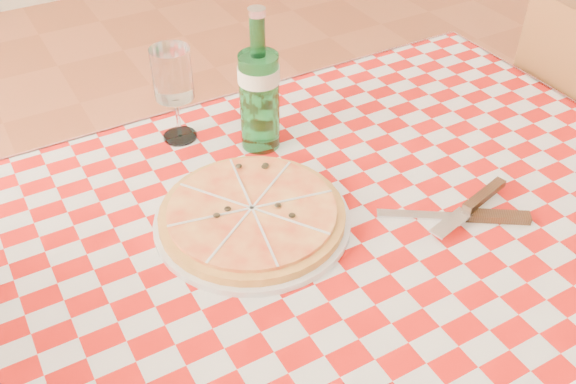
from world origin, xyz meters
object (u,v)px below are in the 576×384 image
pizza_plate (252,214)px  wine_glass (175,95)px  dining_table (317,285)px  water_bottle (259,81)px

pizza_plate → wine_glass: 0.28m
pizza_plate → wine_glass: wine_glass is taller
dining_table → pizza_plate: pizza_plate is taller
pizza_plate → water_bottle: 0.24m
dining_table → wine_glass: (-0.08, 0.36, 0.19)m
dining_table → water_bottle: 0.35m
water_bottle → dining_table: bearing=-98.8°
pizza_plate → water_bottle: size_ratio=1.18×
dining_table → wine_glass: 0.41m
pizza_plate → water_bottle: (0.11, 0.18, 0.11)m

